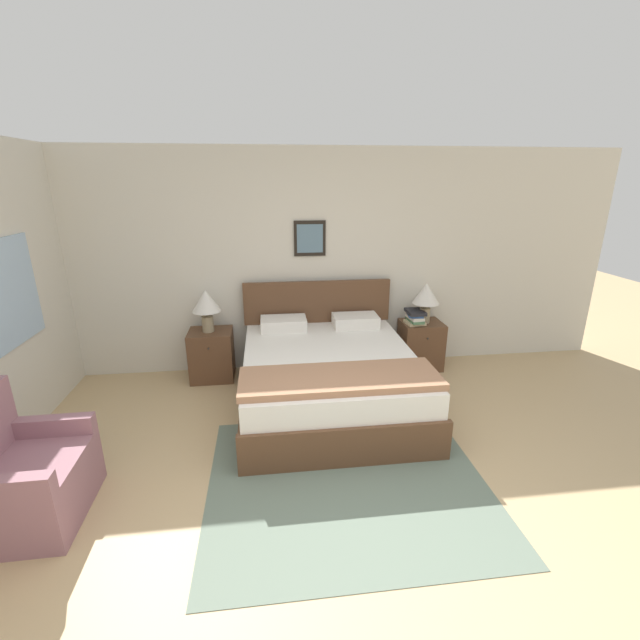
% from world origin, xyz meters
% --- Properties ---
extents(ground_plane, '(16.00, 16.00, 0.00)m').
position_xyz_m(ground_plane, '(0.00, 0.00, 0.00)').
color(ground_plane, tan).
extents(wall_back, '(7.68, 0.09, 2.60)m').
position_xyz_m(wall_back, '(0.00, 3.00, 1.30)').
color(wall_back, beige).
rests_on(wall_back, ground_plane).
extents(area_rug_main, '(2.14, 1.88, 0.01)m').
position_xyz_m(area_rug_main, '(0.13, 0.70, 0.00)').
color(area_rug_main, slate).
rests_on(area_rug_main, ground_plane).
extents(bed, '(1.75, 2.04, 1.10)m').
position_xyz_m(bed, '(0.16, 1.90, 0.32)').
color(bed, brown).
rests_on(bed, ground_plane).
extents(armchair, '(0.67, 0.79, 0.92)m').
position_xyz_m(armchair, '(-2.12, 0.63, 0.31)').
color(armchair, '#8E606B').
rests_on(armchair, ground_plane).
extents(nightstand_near_window, '(0.49, 0.43, 0.59)m').
position_xyz_m(nightstand_near_window, '(-1.10, 2.71, 0.29)').
color(nightstand_near_window, brown).
rests_on(nightstand_near_window, ground_plane).
extents(nightstand_by_door, '(0.49, 0.43, 0.59)m').
position_xyz_m(nightstand_by_door, '(1.43, 2.71, 0.29)').
color(nightstand_by_door, brown).
rests_on(nightstand_by_door, ground_plane).
extents(table_lamp_near_window, '(0.32, 0.32, 0.49)m').
position_xyz_m(table_lamp_near_window, '(-1.11, 2.71, 0.92)').
color(table_lamp_near_window, gray).
rests_on(table_lamp_near_window, nightstand_near_window).
extents(table_lamp_by_door, '(0.32, 0.32, 0.49)m').
position_xyz_m(table_lamp_by_door, '(1.45, 2.71, 0.92)').
color(table_lamp_by_door, gray).
rests_on(table_lamp_by_door, nightstand_by_door).
extents(book_thick_bottom, '(0.23, 0.22, 0.03)m').
position_xyz_m(book_thick_bottom, '(1.32, 2.67, 0.60)').
color(book_thick_bottom, beige).
rests_on(book_thick_bottom, nightstand_by_door).
extents(book_hardcover_middle, '(0.16, 0.28, 0.03)m').
position_xyz_m(book_hardcover_middle, '(1.32, 2.67, 0.64)').
color(book_hardcover_middle, '#4C7551').
rests_on(book_hardcover_middle, book_thick_bottom).
extents(book_novel_upper, '(0.17, 0.26, 0.04)m').
position_xyz_m(book_novel_upper, '(1.32, 2.67, 0.67)').
color(book_novel_upper, silver).
rests_on(book_novel_upper, book_hardcover_middle).
extents(book_slim_near_top, '(0.21, 0.24, 0.03)m').
position_xyz_m(book_slim_near_top, '(1.32, 2.67, 0.70)').
color(book_slim_near_top, '#335693').
rests_on(book_slim_near_top, book_novel_upper).
extents(book_paperback_top, '(0.20, 0.27, 0.04)m').
position_xyz_m(book_paperback_top, '(1.32, 2.67, 0.74)').
color(book_paperback_top, '#232328').
rests_on(book_paperback_top, book_slim_near_top).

